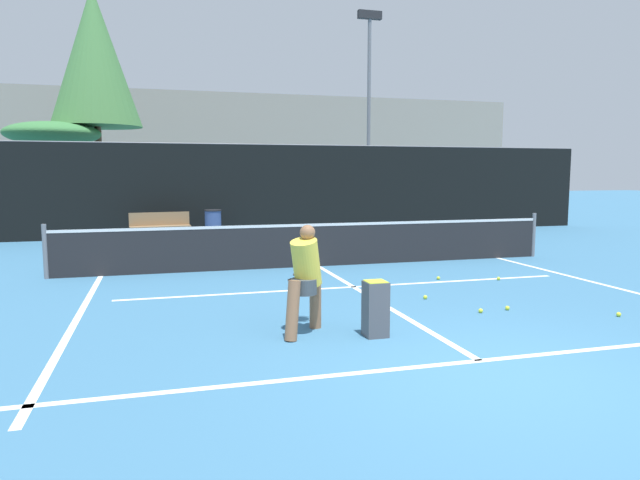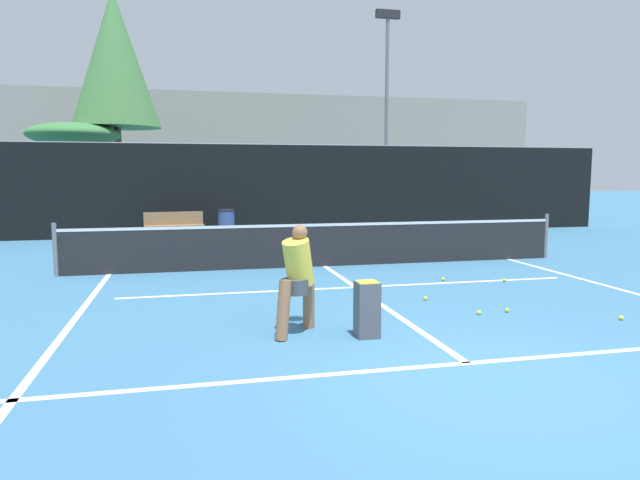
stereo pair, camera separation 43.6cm
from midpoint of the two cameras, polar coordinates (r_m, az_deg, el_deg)
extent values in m
plane|color=teal|center=(6.25, 18.23, -12.82)|extent=(100.00, 100.00, 0.00)
cube|color=white|center=(6.57, 16.39, -11.74)|extent=(11.00, 0.10, 0.01)
cube|color=white|center=(10.34, 4.79, -4.73)|extent=(8.25, 0.10, 0.01)
cube|color=white|center=(9.48, 6.50, -5.80)|extent=(0.10, 6.62, 0.01)
cube|color=white|center=(9.06, -21.68, -6.83)|extent=(0.10, 7.62, 0.01)
cube|color=white|center=(11.77, 27.74, -4.08)|extent=(0.10, 7.62, 0.01)
cylinder|color=slate|center=(12.35, -24.06, -0.91)|extent=(0.09, 0.09, 1.07)
cylinder|color=slate|center=(14.87, 22.45, 0.37)|extent=(0.09, 0.09, 1.07)
cube|color=#232326|center=(12.52, 1.47, -0.50)|extent=(11.00, 0.02, 0.95)
cube|color=white|center=(12.48, 1.48, 1.53)|extent=(11.00, 0.03, 0.06)
cube|color=black|center=(19.06, -3.64, 5.00)|extent=(24.00, 0.06, 2.95)
cylinder|color=slate|center=(19.07, -3.68, 9.50)|extent=(24.00, 0.04, 0.04)
cylinder|color=#8C6042|center=(7.62, 0.51, -6.40)|extent=(0.16, 0.16, 0.65)
cylinder|color=#8C6042|center=(7.08, -1.91, -7.03)|extent=(0.29, 0.30, 0.76)
cylinder|color=#3F474C|center=(7.28, -0.70, -4.65)|extent=(0.33, 0.33, 0.20)
cylinder|color=yellow|center=(7.28, -0.47, -2.28)|extent=(0.45, 0.45, 0.69)
sphere|color=#8C6042|center=(7.26, -0.32, 0.76)|extent=(0.20, 0.20, 0.20)
cylinder|color=#262628|center=(7.57, -1.61, -3.83)|extent=(0.22, 0.24, 0.03)
torus|color=#262628|center=(7.83, -0.45, -3.47)|extent=(0.48, 0.48, 0.02)
cylinder|color=beige|center=(7.83, -0.45, -3.47)|extent=(0.37, 0.37, 0.01)
sphere|color=#D1E033|center=(11.43, 19.02, -3.82)|extent=(0.07, 0.07, 0.07)
sphere|color=#D1E033|center=(9.47, 11.81, -5.73)|extent=(0.07, 0.07, 0.07)
sphere|color=#D1E033|center=(9.20, 29.13, -6.82)|extent=(0.07, 0.07, 0.07)
sphere|color=#D1E033|center=(9.01, 19.54, -6.63)|extent=(0.07, 0.07, 0.07)
sphere|color=#D1E033|center=(8.73, 17.01, -6.96)|extent=(0.07, 0.07, 0.07)
sphere|color=#D1E033|center=(11.21, 13.30, -3.83)|extent=(0.07, 0.07, 0.07)
cube|color=#4C4C51|center=(7.24, 6.46, -6.94)|extent=(0.28, 0.28, 0.70)
cube|color=#D1E033|center=(7.17, 6.50, -4.37)|extent=(0.25, 0.25, 0.06)
cube|color=olive|center=(17.89, -13.68, 1.38)|extent=(1.81, 0.55, 0.04)
cube|color=olive|center=(18.05, -13.75, 2.09)|extent=(1.77, 0.24, 0.42)
cube|color=#333338|center=(17.85, -15.93, 0.59)|extent=(0.06, 0.32, 0.44)
cube|color=#333338|center=(17.99, -11.41, 0.76)|extent=(0.06, 0.32, 0.44)
cylinder|color=#384C7F|center=(18.08, -8.66, 1.54)|extent=(0.50, 0.50, 0.87)
cylinder|color=black|center=(18.05, -8.68, 2.97)|extent=(0.53, 0.53, 0.04)
cube|color=maroon|center=(21.29, -13.51, 2.13)|extent=(1.82, 4.38, 0.82)
cube|color=#1E2328|center=(21.03, -13.56, 3.94)|extent=(1.53, 2.63, 0.55)
cylinder|color=black|center=(22.71, -11.41, 2.19)|extent=(0.18, 0.60, 0.60)
cylinder|color=black|center=(19.91, -11.17, 1.57)|extent=(0.18, 0.60, 0.60)
cylinder|color=slate|center=(26.60, 7.14, 11.84)|extent=(0.16, 0.16, 8.87)
cube|color=#262628|center=(27.40, 7.29, 21.50)|extent=(1.10, 0.24, 0.36)
cylinder|color=brown|center=(24.46, -22.74, 5.16)|extent=(0.28, 0.28, 3.19)
ellipsoid|color=#38753D|center=(24.50, -22.95, 9.71)|extent=(3.51, 3.51, 0.90)
cylinder|color=brown|center=(24.95, -18.96, 6.14)|extent=(0.28, 0.28, 3.89)
cone|color=#477F42|center=(25.37, -19.38, 16.73)|extent=(3.50, 3.50, 5.44)
cube|color=gray|center=(33.93, -7.86, 8.72)|extent=(36.00, 2.40, 6.51)
camera|label=1|loc=(0.22, -88.67, 0.16)|focal=32.00mm
camera|label=2|loc=(0.22, 91.33, -0.16)|focal=32.00mm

